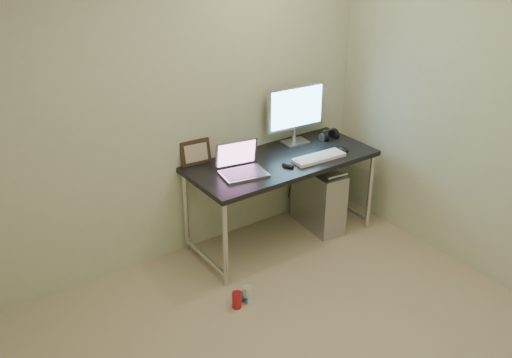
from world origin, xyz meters
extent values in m
cube|color=beige|center=(0.00, 1.75, 1.25)|extent=(3.50, 0.02, 2.50)
cube|color=black|center=(0.77, 1.41, 0.73)|extent=(1.56, 0.68, 0.04)
cylinder|color=silver|center=(0.03, 1.11, 0.35)|extent=(0.04, 0.04, 0.71)
cylinder|color=silver|center=(0.03, 1.71, 0.35)|extent=(0.04, 0.04, 0.71)
cylinder|color=silver|center=(1.51, 1.11, 0.35)|extent=(0.04, 0.04, 0.71)
cylinder|color=silver|center=(1.51, 1.71, 0.35)|extent=(0.04, 0.04, 0.71)
cylinder|color=silver|center=(0.03, 1.41, 0.08)|extent=(0.04, 0.60, 0.04)
cylinder|color=silver|center=(1.51, 1.41, 0.08)|extent=(0.04, 0.60, 0.04)
cube|color=#BBBBC0|center=(1.18, 1.40, 0.28)|extent=(0.28, 0.55, 0.56)
cylinder|color=silver|center=(1.18, 1.17, 0.58)|extent=(0.20, 0.04, 0.03)
cylinder|color=silver|center=(1.18, 1.62, 0.58)|extent=(0.20, 0.04, 0.03)
cylinder|color=black|center=(1.13, 1.70, 0.40)|extent=(0.01, 0.16, 0.69)
cylinder|color=black|center=(1.22, 1.68, 0.38)|extent=(0.02, 0.11, 0.71)
cylinder|color=red|center=(-0.05, 0.84, 0.06)|extent=(0.07, 0.07, 0.13)
cylinder|color=silver|center=(0.06, 0.85, 0.06)|extent=(0.08, 0.08, 0.13)
cylinder|color=#2254A4|center=(0.04, 0.88, 0.03)|extent=(0.08, 0.12, 0.06)
cube|color=silver|center=(0.35, 1.34, 0.76)|extent=(0.38, 0.30, 0.02)
cube|color=slate|center=(0.35, 1.34, 0.77)|extent=(0.33, 0.25, 0.00)
cube|color=gray|center=(0.38, 1.47, 0.88)|extent=(0.34, 0.11, 0.22)
cube|color=#885083|center=(0.38, 1.46, 0.88)|extent=(0.31, 0.09, 0.19)
cube|color=silver|center=(1.07, 1.61, 0.76)|extent=(0.23, 0.18, 0.02)
cylinder|color=silver|center=(1.07, 1.63, 0.83)|extent=(0.04, 0.04, 0.12)
cube|color=silver|center=(1.07, 1.62, 1.07)|extent=(0.55, 0.08, 0.38)
cube|color=#66BFF0|center=(1.07, 1.60, 1.07)|extent=(0.49, 0.04, 0.33)
cube|color=white|center=(1.02, 1.24, 0.76)|extent=(0.46, 0.17, 0.03)
ellipsoid|color=black|center=(1.30, 1.25, 0.77)|extent=(0.10, 0.13, 0.04)
ellipsoid|color=black|center=(0.72, 1.26, 0.77)|extent=(0.10, 0.12, 0.04)
cylinder|color=black|center=(1.31, 1.52, 0.78)|extent=(0.04, 0.10, 0.10)
cylinder|color=black|center=(1.44, 1.52, 0.78)|extent=(0.04, 0.10, 0.10)
cube|color=black|center=(1.37, 1.52, 0.83)|extent=(0.13, 0.02, 0.01)
cube|color=black|center=(0.16, 1.72, 0.85)|extent=(0.26, 0.10, 0.20)
cylinder|color=silver|center=(0.40, 1.67, 0.79)|extent=(0.01, 0.01, 0.09)
cylinder|color=white|center=(0.40, 1.67, 0.85)|extent=(0.04, 0.04, 0.04)
camera|label=1|loc=(-1.81, -1.93, 2.63)|focal=40.00mm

